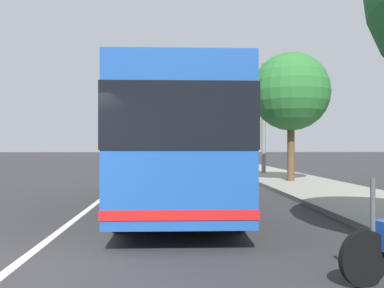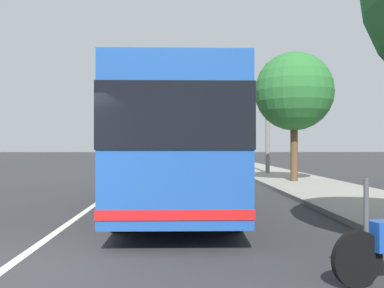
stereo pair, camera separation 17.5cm
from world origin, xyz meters
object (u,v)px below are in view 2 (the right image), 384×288
object	(u,v)px
coach_bus	(178,141)
utility_pole	(268,119)
car_ahead_same_lane	(179,154)
car_far_distant	(171,158)
roadside_tree_mid_block	(294,92)
car_behind_bus	(129,155)
car_oncoming	(123,157)

from	to	relation	value
coach_bus	utility_pole	distance (m)	13.61
coach_bus	car_ahead_same_lane	bearing A→B (deg)	0.34
car_far_distant	roadside_tree_mid_block	size ratio (longest dim) A/B	0.79
car_ahead_same_lane	utility_pole	distance (m)	26.30
car_behind_bus	coach_bus	bearing A→B (deg)	11.47
car_ahead_same_lane	car_behind_bus	distance (m)	5.90
car_oncoming	car_behind_bus	world-z (taller)	car_behind_bus
coach_bus	utility_pole	xyz separation A→B (m)	(12.55, -5.08, 1.36)
car_ahead_same_lane	roadside_tree_mid_block	bearing A→B (deg)	-173.83
car_oncoming	roadside_tree_mid_block	world-z (taller)	roadside_tree_mid_block
car_behind_bus	utility_pole	bearing A→B (deg)	26.64
car_ahead_same_lane	utility_pole	xyz separation A→B (m)	(-25.72, -4.91, 2.48)
car_far_distant	utility_pole	size ratio (longest dim) A/B	0.72
car_behind_bus	utility_pole	distance (m)	26.44
roadside_tree_mid_block	car_ahead_same_lane	bearing A→B (deg)	8.90
coach_bus	car_behind_bus	distance (m)	37.08
car_oncoming	utility_pole	distance (m)	18.74
car_oncoming	car_ahead_same_lane	world-z (taller)	car_ahead_same_lane
car_behind_bus	car_oncoming	bearing A→B (deg)	5.97
car_far_distant	car_oncoming	bearing A→B (deg)	37.29
utility_pole	car_far_distant	bearing A→B (deg)	29.46
car_behind_bus	car_far_distant	bearing A→B (deg)	22.27
utility_pole	car_behind_bus	bearing A→B (deg)	23.69
car_ahead_same_lane	car_behind_bus	bearing A→B (deg)	103.26
car_behind_bus	utility_pole	xyz separation A→B (m)	(-24.10, -10.57, 2.51)
coach_bus	roadside_tree_mid_block	size ratio (longest dim) A/B	1.77
coach_bus	car_far_distant	world-z (taller)	coach_bus
utility_pole	roadside_tree_mid_block	bearing A→B (deg)	179.99
car_far_distant	car_oncoming	distance (m)	7.23
car_far_distant	utility_pole	distance (m)	11.66
car_far_distant	roadside_tree_mid_block	bearing A→B (deg)	-161.58
car_far_distant	roadside_tree_mid_block	xyz separation A→B (m)	(-15.52, -5.60, 3.34)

